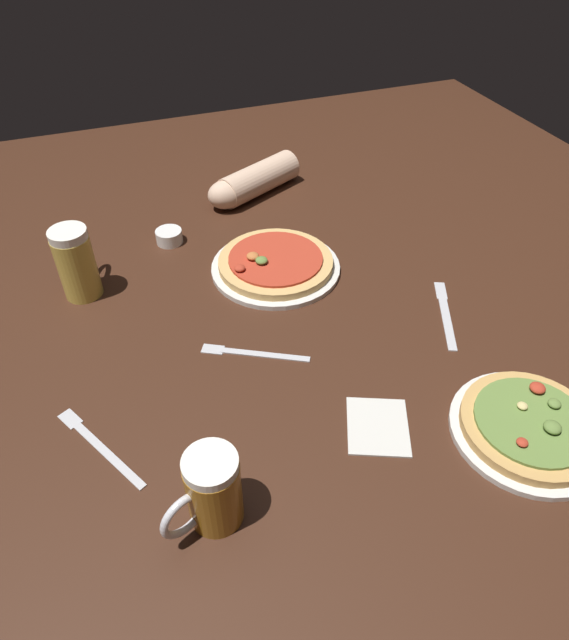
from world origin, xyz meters
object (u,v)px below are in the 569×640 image
object	(u,v)px
beer_mug_amber	(77,262)
knife_right	(446,313)
diner_arm	(251,183)
fork_left	(99,445)
ramekin_sauce	(169,236)
pizza_plate_near	(530,427)
beer_mug_dark	(212,491)
fork_spare	(252,353)
napkin_folded	(378,426)
pizza_plate_far	(275,264)

from	to	relation	value
beer_mug_amber	knife_right	xyz separation A→B (m)	(0.72, -0.35, -0.08)
beer_mug_amber	diner_arm	world-z (taller)	beer_mug_amber
fork_left	diner_arm	bearing A→B (deg)	55.15
ramekin_sauce	pizza_plate_near	bearing A→B (deg)	-60.34
pizza_plate_near	diner_arm	size ratio (longest dim) A/B	0.92
beer_mug_dark	fork_spare	bearing A→B (deg)	62.80
pizza_plate_near	ramekin_sauce	xyz separation A→B (m)	(-0.46, 0.81, 0.00)
ramekin_sauce	diner_arm	distance (m)	0.31
beer_mug_amber	fork_left	distance (m)	0.45
beer_mug_amber	napkin_folded	xyz separation A→B (m)	(0.44, -0.57, -0.08)
fork_left	fork_spare	distance (m)	0.34
beer_mug_dark	diner_arm	world-z (taller)	beer_mug_dark
ramekin_sauce	diner_arm	size ratio (longest dim) A/B	0.23
beer_mug_amber	ramekin_sauce	bearing A→B (deg)	31.25
fork_left	knife_right	bearing A→B (deg)	7.03
beer_mug_dark	napkin_folded	xyz separation A→B (m)	(0.31, 0.06, -0.06)
pizza_plate_near	ramekin_sauce	bearing A→B (deg)	119.66
fork_left	beer_mug_dark	bearing A→B (deg)	-51.88
pizza_plate_far	ramekin_sauce	world-z (taller)	pizza_plate_far
knife_right	fork_left	bearing A→B (deg)	-172.97
beer_mug_amber	fork_left	world-z (taller)	beer_mug_amber
diner_arm	beer_mug_dark	bearing A→B (deg)	-111.08
beer_mug_dark	fork_spare	world-z (taller)	beer_mug_dark
pizza_plate_near	ramekin_sauce	size ratio (longest dim) A/B	4.07
napkin_folded	diner_arm	world-z (taller)	diner_arm
ramekin_sauce	fork_spare	bearing A→B (deg)	-81.07
ramekin_sauce	diner_arm	xyz separation A→B (m)	(0.27, 0.15, 0.03)
pizza_plate_far	fork_left	distance (m)	0.59
fork_left	ramekin_sauce	bearing A→B (deg)	67.23
napkin_folded	diner_arm	bearing A→B (deg)	87.07
napkin_folded	ramekin_sauce	bearing A→B (deg)	107.43
knife_right	beer_mug_amber	bearing A→B (deg)	154.04
fork_spare	fork_left	bearing A→B (deg)	-158.90
napkin_folded	knife_right	world-z (taller)	napkin_folded
beer_mug_amber	ramekin_sauce	xyz separation A→B (m)	(0.22, 0.13, -0.06)
ramekin_sauce	beer_mug_amber	bearing A→B (deg)	-148.75
knife_right	pizza_plate_near	bearing A→B (deg)	-97.05
beer_mug_dark	knife_right	world-z (taller)	beer_mug_dark
fork_left	beer_mug_amber	bearing A→B (deg)	87.29
pizza_plate_near	diner_arm	world-z (taller)	diner_arm
fork_left	diner_arm	world-z (taller)	diner_arm
pizza_plate_near	beer_mug_dark	xyz separation A→B (m)	(-0.55, 0.04, 0.05)
napkin_folded	fork_left	bearing A→B (deg)	164.47
beer_mug_dark	napkin_folded	distance (m)	0.33
pizza_plate_far	napkin_folded	world-z (taller)	pizza_plate_far
beer_mug_dark	diner_arm	size ratio (longest dim) A/B	0.48
beer_mug_amber	knife_right	world-z (taller)	beer_mug_amber
beer_mug_dark	fork_spare	size ratio (longest dim) A/B	0.69
ramekin_sauce	pizza_plate_far	bearing A→B (deg)	-44.15
pizza_plate_near	fork_left	distance (m)	0.74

